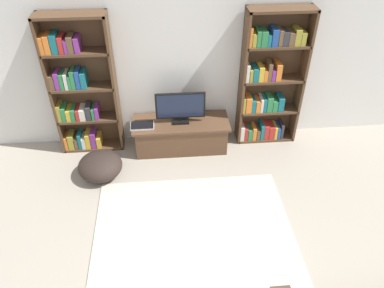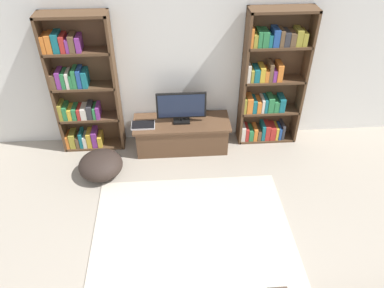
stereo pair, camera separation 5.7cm
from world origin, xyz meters
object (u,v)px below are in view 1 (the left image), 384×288
laptop (142,126)px  bookshelf_right (269,82)px  bookshelf_left (80,89)px  television (180,107)px  tv_stand (181,134)px  beanbag_ottoman (100,166)px

laptop → bookshelf_right: bearing=7.1°
bookshelf_left → television: bookshelf_left is taller
bookshelf_right → tv_stand: (-1.29, -0.16, -0.74)m
tv_stand → beanbag_ottoman: size_ratio=2.34×
television → beanbag_ottoman: bearing=-154.5°
bookshelf_left → bookshelf_right: bearing=-0.1°
bookshelf_right → tv_stand: 1.50m
laptop → beanbag_ottoman: 0.83m
bookshelf_right → laptop: bearing=-172.9°
bookshelf_right → laptop: size_ratio=6.03×
bookshelf_left → beanbag_ottoman: size_ratio=3.37×
laptop → bookshelf_left: bearing=164.2°
bookshelf_right → bookshelf_left: bearing=179.9°
bookshelf_left → bookshelf_right: 2.68m
television → beanbag_ottoman: 1.39m
television → laptop: television is taller
tv_stand → television: (-0.00, -0.00, 0.48)m
bookshelf_right → tv_stand: bookshelf_right is taller
bookshelf_left → television: size_ratio=2.86×
television → beanbag_ottoman: (-1.15, -0.55, -0.55)m
bookshelf_right → television: size_ratio=2.86×
tv_stand → laptop: size_ratio=4.19×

